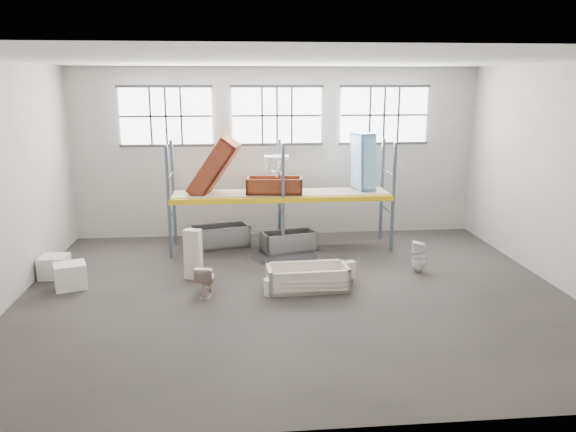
{
  "coord_description": "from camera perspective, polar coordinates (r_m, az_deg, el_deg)",
  "views": [
    {
      "loc": [
        -1.24,
        -11.55,
        4.56
      ],
      "look_at": [
        0.0,
        1.5,
        1.4
      ],
      "focal_mm": 34.77,
      "sensor_mm": 36.0,
      "label": 1
    }
  ],
  "objects": [
    {
      "name": "carton_far",
      "position": [
        14.5,
        -22.78,
        -4.79
      ],
      "size": [
        0.64,
        0.64,
        0.52
      ],
      "primitive_type": "cube",
      "rotation": [
        0.0,
        0.0,
        -0.02
      ],
      "color": "silver",
      "rests_on": "floor"
    },
    {
      "name": "rack_upright_ra",
      "position": [
        15.37,
        10.71,
        1.83
      ],
      "size": [
        0.08,
        0.08,
        3.0
      ],
      "primitive_type": "cube",
      "color": "slate",
      "rests_on": "floor"
    },
    {
      "name": "rack_upright_la",
      "position": [
        14.88,
        -12.1,
        1.38
      ],
      "size": [
        0.08,
        0.08,
        3.0
      ],
      "primitive_type": "cube",
      "color": "slate",
      "rests_on": "floor"
    },
    {
      "name": "rack_upright_rb",
      "position": [
        16.5,
        9.57,
        2.68
      ],
      "size": [
        0.08,
        0.08,
        3.0
      ],
      "primitive_type": "cube",
      "color": "slate",
      "rests_on": "floor"
    },
    {
      "name": "floor",
      "position": [
        12.5,
        0.65,
        -8.09
      ],
      "size": [
        12.0,
        10.0,
        0.1
      ],
      "primitive_type": "cube",
      "color": "#443E3B",
      "rests_on": "ground"
    },
    {
      "name": "rust_tub_tilted",
      "position": [
        15.23,
        -7.57,
        4.88
      ],
      "size": [
        1.56,
        1.1,
        1.73
      ],
      "primitive_type": null,
      "rotation": [
        0.0,
        -0.96,
        -0.2
      ],
      "color": "brown",
      "rests_on": "shelf_deck"
    },
    {
      "name": "toilet_beige",
      "position": [
        12.39,
        -8.38,
        -6.46
      ],
      "size": [
        0.51,
        0.75,
        0.7
      ],
      "primitive_type": "imported",
      "rotation": [
        0.0,
        0.0,
        2.97
      ],
      "color": "beige",
      "rests_on": "floor"
    },
    {
      "name": "cistern_tall",
      "position": [
        13.38,
        -9.67,
        -3.87
      ],
      "size": [
        0.45,
        0.36,
        1.2
      ],
      "primitive_type": "cube",
      "rotation": [
        0.0,
        0.0,
        -0.33
      ],
      "color": "silver",
      "rests_on": "floor"
    },
    {
      "name": "sink_on_shelf",
      "position": [
        15.05,
        -1.18,
        4.12
      ],
      "size": [
        0.82,
        0.73,
        0.59
      ],
      "primitive_type": "imported",
      "rotation": [
        0.0,
        0.0,
        0.39
      ],
      "color": "white",
      "rests_on": "rust_tub_flat"
    },
    {
      "name": "window_mid",
      "position": [
        16.57,
        -1.14,
        10.23
      ],
      "size": [
        2.6,
        0.04,
        1.6
      ],
      "primitive_type": "cube",
      "color": "white",
      "rests_on": "wall_back"
    },
    {
      "name": "sink_in_tub",
      "position": [
        13.02,
        3.35,
        -6.22
      ],
      "size": [
        0.49,
        0.49,
        0.13
      ],
      "primitive_type": "imported",
      "rotation": [
        0.0,
        0.0,
        0.3
      ],
      "color": "beige",
      "rests_on": "bathtub_beige"
    },
    {
      "name": "rack_upright_ma",
      "position": [
        14.83,
        -0.51,
        1.64
      ],
      "size": [
        0.08,
        0.08,
        3.0
      ],
      "primitive_type": "cube",
      "color": "slate",
      "rests_on": "floor"
    },
    {
      "name": "blue_tub_upright",
      "position": [
        15.8,
        7.68,
        5.55
      ],
      "size": [
        0.65,
        0.84,
        1.6
      ],
      "primitive_type": null,
      "rotation": [
        0.0,
        1.54,
        0.22
      ],
      "color": "#88BFEF",
      "rests_on": "shelf_deck"
    },
    {
      "name": "rack_beam_front",
      "position": [
        14.83,
        -0.51,
        1.64
      ],
      "size": [
        6.0,
        0.1,
        0.14
      ],
      "primitive_type": "cube",
      "color": "yellow",
      "rests_on": "floor"
    },
    {
      "name": "bucket",
      "position": [
        12.33,
        -1.77,
        -7.26
      ],
      "size": [
        0.41,
        0.41,
        0.37
      ],
      "primitive_type": "cylinder",
      "rotation": [
        0.0,
        0.0,
        -0.37
      ],
      "color": "silver",
      "rests_on": "floor"
    },
    {
      "name": "toilet_white",
      "position": [
        14.07,
        13.27,
        -4.07
      ],
      "size": [
        0.44,
        0.44,
        0.78
      ],
      "primitive_type": "imported",
      "rotation": [
        0.0,
        0.0,
        -1.86
      ],
      "color": "white",
      "rests_on": "floor"
    },
    {
      "name": "rust_tub_flat",
      "position": [
        15.19,
        -1.4,
        3.16
      ],
      "size": [
        1.57,
        0.85,
        0.43
      ],
      "primitive_type": null,
      "rotation": [
        0.0,
        0.0,
        -0.1
      ],
      "color": "maroon",
      "rests_on": "shelf_deck"
    },
    {
      "name": "cistern_spare",
      "position": [
        13.16,
        5.99,
        -5.51
      ],
      "size": [
        0.46,
        0.33,
        0.39
      ],
      "primitive_type": "cube",
      "rotation": [
        0.0,
        0.0,
        0.35
      ],
      "color": "beige",
      "rests_on": "bathtub_beige"
    },
    {
      "name": "ceiling",
      "position": [
        11.63,
        0.72,
        15.96
      ],
      "size": [
        12.0,
        10.0,
        0.1
      ],
      "primitive_type": "cube",
      "color": "silver",
      "rests_on": "ground"
    },
    {
      "name": "rack_beam_back",
      "position": [
        16.0,
        -0.88,
        2.52
      ],
      "size": [
        6.0,
        0.1,
        0.14
      ],
      "primitive_type": "cube",
      "color": "yellow",
      "rests_on": "floor"
    },
    {
      "name": "steel_tub_left",
      "position": [
        15.95,
        -7.03,
        -2.04
      ],
      "size": [
        1.78,
        1.16,
        0.6
      ],
      "primitive_type": null,
      "rotation": [
        0.0,
        0.0,
        0.26
      ],
      "color": "#B0B3B7",
      "rests_on": "floor"
    },
    {
      "name": "steel_tub_right",
      "position": [
        15.44,
        0.08,
        -2.59
      ],
      "size": [
        1.59,
        1.01,
        0.54
      ],
      "primitive_type": null,
      "rotation": [
        0.0,
        0.0,
        0.24
      ],
      "color": "#B6BABF",
      "rests_on": "floor"
    },
    {
      "name": "window_left",
      "position": [
        16.64,
        -12.37,
        9.94
      ],
      "size": [
        2.6,
        0.04,
        1.6
      ],
      "primitive_type": "cube",
      "color": "white",
      "rests_on": "wall_back"
    },
    {
      "name": "carton_near",
      "position": [
        13.6,
        -21.36,
        -5.72
      ],
      "size": [
        0.83,
        0.77,
        0.58
      ],
      "primitive_type": "cube",
      "rotation": [
        0.0,
        0.0,
        0.36
      ],
      "color": "white",
      "rests_on": "floor"
    },
    {
      "name": "rack_upright_lb",
      "position": [
        16.05,
        -11.63,
        2.28
      ],
      "size": [
        0.08,
        0.08,
        3.0
      ],
      "primitive_type": "cube",
      "color": "slate",
      "rests_on": "floor"
    },
    {
      "name": "wall_right",
      "position": [
        13.81,
        26.56,
        3.54
      ],
      "size": [
        0.1,
        10.0,
        5.0
      ],
      "primitive_type": "cube",
      "color": "#ADA89F",
      "rests_on": "ground"
    },
    {
      "name": "bathtub_beige",
      "position": [
        12.64,
        2.0,
        -6.31
      ],
      "size": [
        1.85,
        0.93,
        0.54
      ],
      "primitive_type": null,
      "rotation": [
        0.0,
        0.0,
        0.04
      ],
      "color": "beige",
      "rests_on": "floor"
    },
    {
      "name": "shelf_deck",
      "position": [
        15.4,
        -0.7,
        2.39
      ],
      "size": [
        5.9,
        1.1,
        0.03
      ],
      "primitive_type": "cube",
      "color": "gray",
      "rests_on": "floor"
    },
    {
      "name": "wall_back",
      "position": [
        16.78,
        -1.15,
        6.5
      ],
      "size": [
        12.0,
        0.1,
        5.0
      ],
      "primitive_type": "cube",
      "color": "#A8A49C",
      "rests_on": "ground"
    },
    {
      "name": "rack_upright_mb",
      "position": [
        16.0,
        -0.88,
        2.52
      ],
      "size": [
        0.08,
        0.08,
        3.0
      ],
      "primitive_type": "cube",
      "color": "slate",
      "rests_on": "floor"
    },
    {
      "name": "window_right",
      "position": [
        17.11,
        9.78,
        10.14
      ],
      "size": [
        2.6,
        0.04,
        1.6
      ],
      "primitive_type": "cube",
      "color": "white",
      "rests_on": "wall_back"
    },
    {
      "name": "wall_front",
      "position": [
        6.93,
        5.12,
        -3.8
      ],
      "size": [
        12.0,
        0.1,
        5.0
      ],
      "primitive_type": "cube",
      "color": "#AFAAA2",
      "rests_on": "ground"
    },
    {
      "name": "wet_patch",
      "position": [
        15.02,
        -0.43,
        -4.12
      ],
      "size": [
        1.8,
        1.8,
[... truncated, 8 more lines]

